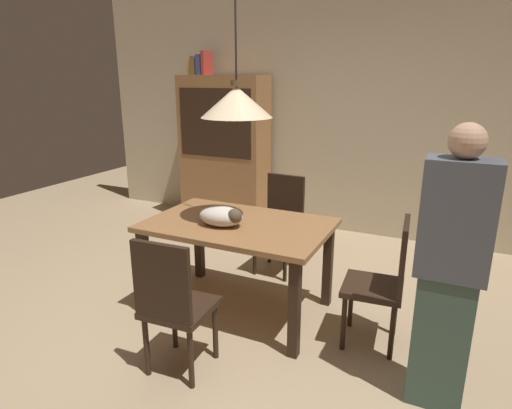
% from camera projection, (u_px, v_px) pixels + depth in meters
% --- Properties ---
extents(ground, '(10.00, 10.00, 0.00)m').
position_uv_depth(ground, '(228.00, 335.00, 3.20)').
color(ground, tan).
extents(back_wall, '(6.40, 0.10, 2.90)m').
position_uv_depth(back_wall, '(335.00, 110.00, 5.09)').
color(back_wall, beige).
rests_on(back_wall, ground).
extents(dining_table, '(1.40, 0.90, 0.75)m').
position_uv_depth(dining_table, '(238.00, 235.00, 3.37)').
color(dining_table, olive).
rests_on(dining_table, ground).
extents(chair_far_back, '(0.42, 0.42, 0.93)m').
position_uv_depth(chair_far_back, '(281.00, 219.00, 4.17)').
color(chair_far_back, black).
rests_on(chair_far_back, ground).
extents(chair_right_side, '(0.43, 0.43, 0.93)m').
position_uv_depth(chair_right_side, '(385.00, 278.00, 2.96)').
color(chair_right_side, black).
rests_on(chair_right_side, ground).
extents(chair_near_front, '(0.42, 0.42, 0.93)m').
position_uv_depth(chair_near_front, '(173.00, 302.00, 2.65)').
color(chair_near_front, black).
rests_on(chair_near_front, ground).
extents(cat_sleeping, '(0.39, 0.26, 0.16)m').
position_uv_depth(cat_sleeping, '(222.00, 216.00, 3.25)').
color(cat_sleeping, beige).
rests_on(cat_sleeping, dining_table).
extents(pendant_lamp, '(0.52, 0.52, 1.30)m').
position_uv_depth(pendant_lamp, '(237.00, 102.00, 3.08)').
color(pendant_lamp, beige).
extents(hutch_bookcase, '(1.12, 0.45, 1.85)m').
position_uv_depth(hutch_bookcase, '(224.00, 154.00, 5.50)').
color(hutch_bookcase, olive).
rests_on(hutch_bookcase, ground).
extents(book_yellow_short, '(0.04, 0.20, 0.18)m').
position_uv_depth(book_yellow_short, '(193.00, 67.00, 5.38)').
color(book_yellow_short, gold).
rests_on(book_yellow_short, hutch_bookcase).
extents(book_brown_thick, '(0.06, 0.24, 0.22)m').
position_uv_depth(book_brown_thick, '(197.00, 66.00, 5.34)').
color(book_brown_thick, brown).
rests_on(book_brown_thick, hutch_bookcase).
extents(book_blue_wide, '(0.06, 0.24, 0.24)m').
position_uv_depth(book_blue_wide, '(202.00, 65.00, 5.31)').
color(book_blue_wide, '#384C93').
rests_on(book_blue_wide, hutch_bookcase).
extents(book_red_tall, '(0.04, 0.22, 0.28)m').
position_uv_depth(book_red_tall, '(207.00, 63.00, 5.28)').
color(book_red_tall, '#B73833').
rests_on(book_red_tall, hutch_bookcase).
extents(person_standing, '(0.36, 0.22, 1.62)m').
position_uv_depth(person_standing, '(449.00, 273.00, 2.33)').
color(person_standing, '#3D564C').
rests_on(person_standing, ground).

